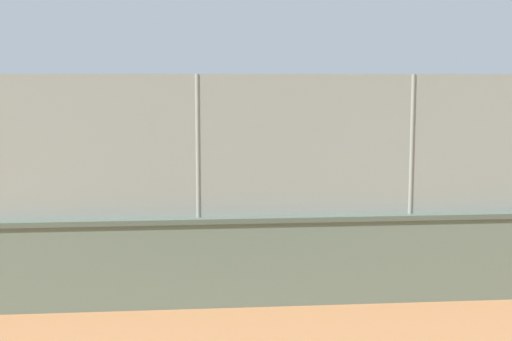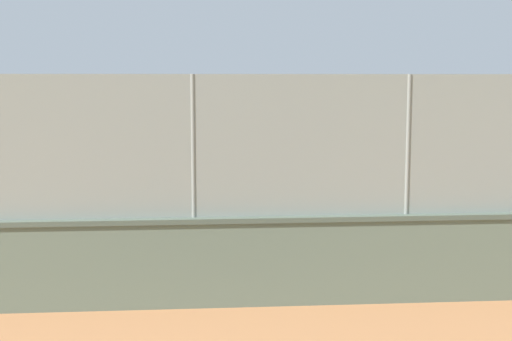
{
  "view_description": "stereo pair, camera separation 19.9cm",
  "coord_description": "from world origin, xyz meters",
  "px_view_note": "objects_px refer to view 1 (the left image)",
  "views": [
    {
      "loc": [
        0.32,
        24.87,
        3.49
      ],
      "look_at": [
        -1.28,
        8.15,
        1.37
      ],
      "focal_mm": 50.71,
      "sensor_mm": 36.0,
      "label": 1
    },
    {
      "loc": [
        0.13,
        24.88,
        3.49
      ],
      "look_at": [
        -1.28,
        8.15,
        1.37
      ],
      "focal_mm": 50.71,
      "sensor_mm": 36.0,
      "label": 2
    }
  ],
  "objects_px": {
    "player_near_wall_returning": "(320,149)",
    "sports_ball": "(22,183)",
    "player_crossing_court": "(50,190)",
    "player_baseline_waiting": "(298,177)",
    "spare_ball_by_wall": "(337,282)",
    "courtside_bench": "(382,255)"
  },
  "relations": [
    {
      "from": "sports_ball",
      "to": "spare_ball_by_wall",
      "type": "xyz_separation_m",
      "value": [
        -6.26,
        4.84,
        -1.11
      ]
    },
    {
      "from": "player_crossing_court",
      "to": "player_baseline_waiting",
      "type": "distance_m",
      "value": 6.14
    },
    {
      "from": "spare_ball_by_wall",
      "to": "player_near_wall_returning",
      "type": "bearing_deg",
      "value": -99.3
    },
    {
      "from": "sports_ball",
      "to": "spare_ball_by_wall",
      "type": "relative_size",
      "value": 0.65
    },
    {
      "from": "player_near_wall_returning",
      "to": "courtside_bench",
      "type": "bearing_deg",
      "value": 83.82
    },
    {
      "from": "player_baseline_waiting",
      "to": "spare_ball_by_wall",
      "type": "bearing_deg",
      "value": 87.19
    },
    {
      "from": "player_baseline_waiting",
      "to": "courtside_bench",
      "type": "bearing_deg",
      "value": 94.96
    },
    {
      "from": "player_crossing_court",
      "to": "player_baseline_waiting",
      "type": "xyz_separation_m",
      "value": [
        -6.1,
        -0.68,
        0.15
      ]
    },
    {
      "from": "player_baseline_waiting",
      "to": "courtside_bench",
      "type": "xyz_separation_m",
      "value": [
        -0.53,
        6.12,
        -0.55
      ]
    },
    {
      "from": "player_near_wall_returning",
      "to": "sports_ball",
      "type": "relative_size",
      "value": 17.62
    },
    {
      "from": "player_crossing_court",
      "to": "player_near_wall_returning",
      "type": "distance_m",
      "value": 12.2
    },
    {
      "from": "player_near_wall_returning",
      "to": "sports_ball",
      "type": "xyz_separation_m",
      "value": [
        8.68,
        9.88,
        0.25
      ]
    },
    {
      "from": "player_crossing_court",
      "to": "courtside_bench",
      "type": "distance_m",
      "value": 8.58
    },
    {
      "from": "player_near_wall_returning",
      "to": "courtside_bench",
      "type": "relative_size",
      "value": 0.98
    },
    {
      "from": "player_baseline_waiting",
      "to": "sports_ball",
      "type": "height_order",
      "value": "player_baseline_waiting"
    },
    {
      "from": "player_crossing_court",
      "to": "player_near_wall_returning",
      "type": "height_order",
      "value": "player_near_wall_returning"
    },
    {
      "from": "sports_ball",
      "to": "player_crossing_court",
      "type": "bearing_deg",
      "value": -119.9
    },
    {
      "from": "spare_ball_by_wall",
      "to": "player_crossing_court",
      "type": "bearing_deg",
      "value": -44.44
    },
    {
      "from": "player_crossing_court",
      "to": "player_near_wall_returning",
      "type": "xyz_separation_m",
      "value": [
        -8.2,
        -9.04,
        0.05
      ]
    },
    {
      "from": "player_baseline_waiting",
      "to": "player_near_wall_returning",
      "type": "relative_size",
      "value": 1.09
    },
    {
      "from": "player_crossing_court",
      "to": "player_baseline_waiting",
      "type": "relative_size",
      "value": 0.87
    },
    {
      "from": "player_baseline_waiting",
      "to": "courtside_bench",
      "type": "distance_m",
      "value": 6.16
    }
  ]
}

